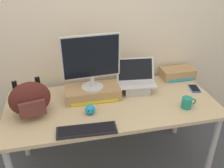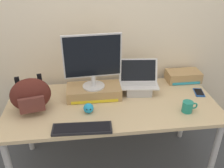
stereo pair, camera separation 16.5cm
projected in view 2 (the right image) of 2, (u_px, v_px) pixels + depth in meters
The scene contains 12 objects.
ground_plane at pixel (112, 165), 2.40m from camera, with size 20.00×20.00×0.00m, color #474C56.
back_wall at pixel (105, 19), 2.20m from camera, with size 7.00×0.10×2.60m, color beige.
desk at pixel (112, 109), 2.08m from camera, with size 1.75×0.78×0.72m.
toner_box_yellow at pixel (94, 92), 2.12m from camera, with size 0.46×0.23×0.10m.
desktop_monitor at pixel (93, 60), 1.98m from camera, with size 0.48×0.19×0.46m.
open_laptop at pixel (138, 85), 2.19m from camera, with size 0.36×0.25×0.28m.
external_keyboard at pixel (82, 128), 1.74m from camera, with size 0.43×0.15×0.02m.
messenger_backpack at pixel (31, 95), 1.90m from camera, with size 0.34×0.27×0.27m.
coffee_mug at pixel (188, 107), 1.92m from camera, with size 0.12×0.08×0.09m.
cell_phone at pixel (199, 92), 2.19m from camera, with size 0.10×0.15×0.01m.
plush_toy at pixel (89, 108), 1.91m from camera, with size 0.08×0.08×0.08m.
toner_box_cyan at pixel (183, 76), 2.38m from camera, with size 0.32×0.18×0.10m.
Camera 2 is at (-0.21, -1.71, 1.84)m, focal length 39.26 mm.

